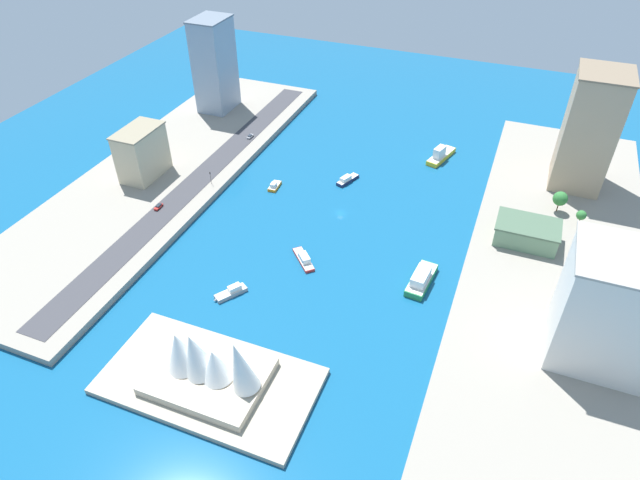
{
  "coord_description": "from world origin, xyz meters",
  "views": [
    {
      "loc": [
        -67.97,
        198.12,
        148.43
      ],
      "look_at": [
        -0.98,
        28.25,
        4.97
      ],
      "focal_mm": 31.06,
      "sensor_mm": 36.0,
      "label": 1
    }
  ],
  "objects": [
    {
      "name": "hotel_broad_white",
      "position": [
        -107.47,
        49.77,
        23.95
      ],
      "size": [
        30.64,
        28.03,
        41.7
      ],
      "color": "silver",
      "rests_on": "quay_west"
    },
    {
      "name": "ferry_green_doubledeck",
      "position": [
        -45.85,
        33.45,
        2.54
      ],
      "size": [
        9.04,
        23.36,
        6.63
      ],
      "color": "#2D8C4C",
      "rests_on": "ground_plane"
    },
    {
      "name": "patrol_launch_navy",
      "position": [
        6.01,
        -26.9,
        1.31
      ],
      "size": [
        8.31,
        14.67,
        3.52
      ],
      "color": "#1E284C",
      "rests_on": "ground_plane"
    },
    {
      "name": "water_taxi_orange",
      "position": [
        37.62,
        -8.42,
        1.11
      ],
      "size": [
        4.68,
        10.36,
        3.39
      ],
      "color": "orange",
      "rests_on": "ground_plane"
    },
    {
      "name": "ferry_yellow_fast",
      "position": [
        -32.67,
        -66.65,
        2.44
      ],
      "size": [
        11.97,
        24.41,
        7.77
      ],
      "color": "yellow",
      "rests_on": "ground_plane"
    },
    {
      "name": "park_tree_cluster",
      "position": [
        -94.67,
        -31.64,
        9.59
      ],
      "size": [
        14.77,
        13.51,
        10.09
      ],
      "color": "brown",
      "rests_on": "quay_west"
    },
    {
      "name": "traffic_light_waterfront",
      "position": [
        65.79,
        3.87,
        7.41
      ],
      "size": [
        0.36,
        0.36,
        6.5
      ],
      "color": "black",
      "rests_on": "quay_east"
    },
    {
      "name": "ground_plane",
      "position": [
        0.0,
        0.0,
        0.0
      ],
      "size": [
        440.0,
        440.0,
        0.0
      ],
      "primitive_type": "plane",
      "color": "#145684"
    },
    {
      "name": "quay_west",
      "position": [
        -94.84,
        0.0,
        1.53
      ],
      "size": [
        70.0,
        240.0,
        3.07
      ],
      "primitive_type": "cube",
      "color": "gray",
      "rests_on": "ground_plane"
    },
    {
      "name": "terminal_long_green",
      "position": [
        -81.11,
        -5.37,
        7.63
      ],
      "size": [
        26.02,
        17.59,
        9.06
      ],
      "color": "slate",
      "rests_on": "quay_west"
    },
    {
      "name": "apartment_midrise_tan",
      "position": [
        -98.46,
        -62.74,
        30.89
      ],
      "size": [
        23.44,
        27.26,
        55.58
      ],
      "color": "tan",
      "rests_on": "quay_west"
    },
    {
      "name": "road_strip",
      "position": [
        73.64,
        0.0,
        3.14
      ],
      "size": [
        12.92,
        228.0,
        0.15
      ],
      "primitive_type": "cube",
      "color": "#38383D",
      "rests_on": "quay_east"
    },
    {
      "name": "quay_east",
      "position": [
        94.84,
        0.0,
        1.53
      ],
      "size": [
        70.0,
        240.0,
        3.07
      ],
      "primitive_type": "cube",
      "color": "gray",
      "rests_on": "ground_plane"
    },
    {
      "name": "tower_tall_glass",
      "position": [
        105.45,
        -73.97,
        29.62
      ],
      "size": [
        18.2,
        24.1,
        53.04
      ],
      "color": "#8C9EB2",
      "rests_on": "quay_east"
    },
    {
      "name": "peninsula_point",
      "position": [
        7.08,
        105.95,
        1.0
      ],
      "size": [
        69.84,
        36.84,
        2.0
      ],
      "primitive_type": "cube",
      "color": "#A89E89",
      "rests_on": "ground_plane"
    },
    {
      "name": "tugboat_red",
      "position": [
        2.4,
        38.06,
        1.31
      ],
      "size": [
        13.79,
        14.29,
        3.63
      ],
      "color": "red",
      "rests_on": "ground_plane"
    },
    {
      "name": "pickup_red",
      "position": [
        77.5,
        31.15,
        4.03
      ],
      "size": [
        2.09,
        5.19,
        1.67
      ],
      "color": "black",
      "rests_on": "road_strip"
    },
    {
      "name": "office_block_beige",
      "position": [
        100.18,
        8.46,
        15.5
      ],
      "size": [
        15.18,
        25.54,
        24.8
      ],
      "color": "#C6B793",
      "rests_on": "quay_east"
    },
    {
      "name": "sedan_silver",
      "position": [
        69.95,
        -45.48,
        4.01
      ],
      "size": [
        2.09,
        4.83,
        1.6
      ],
      "color": "black",
      "rests_on": "road_strip"
    },
    {
      "name": "opera_landmark",
      "position": [
        7.12,
        105.95,
        9.52
      ],
      "size": [
        37.26,
        27.94,
        22.04
      ],
      "color": "#BCAD93",
      "rests_on": "peninsula_point"
    },
    {
      "name": "yacht_sleek_gray",
      "position": [
        20.65,
        66.48,
        1.24
      ],
      "size": [
        10.3,
        13.08,
        3.59
      ],
      "color": "#999EA3",
      "rests_on": "ground_plane"
    }
  ]
}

